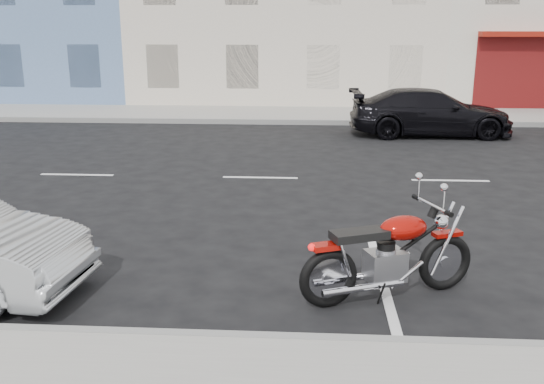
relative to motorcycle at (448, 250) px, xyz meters
The scene contains 5 objects.
ground 5.51m from the motorcycle, 97.83° to the left, with size 120.00×120.00×0.00m, color black.
sidewalk_far 15.26m from the motorcycle, 112.13° to the left, with size 80.00×3.40×0.15m, color gray.
curb_far 13.71m from the motorcycle, 114.81° to the left, with size 80.00×0.12×0.16m, color gray.
motorcycle is the anchor object (origin of this frame).
car_far 10.93m from the motorcycle, 80.57° to the left, with size 1.89×4.66×1.35m, color black.
Camera 1 is at (-0.97, -12.48, 3.20)m, focal length 40.00 mm.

